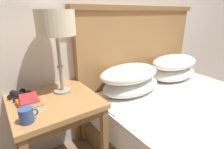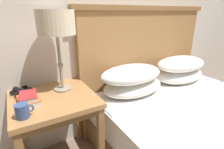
{
  "view_description": "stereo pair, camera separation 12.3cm",
  "coord_description": "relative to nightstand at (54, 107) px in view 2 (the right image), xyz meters",
  "views": [
    {
      "loc": [
        -0.84,
        -0.48,
        1.23
      ],
      "look_at": [
        -0.07,
        0.61,
        0.75
      ],
      "focal_mm": 28.0,
      "sensor_mm": 36.0,
      "label": 1
    },
    {
      "loc": [
        -0.73,
        -0.55,
        1.23
      ],
      "look_at": [
        -0.07,
        0.61,
        0.75
      ],
      "focal_mm": 28.0,
      "sensor_mm": 36.0,
      "label": 2
    }
  ],
  "objects": [
    {
      "name": "wall_back",
      "position": [
        0.54,
        0.31,
        0.74
      ],
      "size": [
        8.0,
        0.06,
        2.6
      ],
      "color": "silver",
      "rests_on": "ground_plane"
    },
    {
      "name": "nightstand",
      "position": [
        0.0,
        0.0,
        0.0
      ],
      "size": [
        0.58,
        0.58,
        0.65
      ],
      "color": "#AD7A47",
      "rests_on": "ground_plane"
    },
    {
      "name": "bed",
      "position": [
        1.04,
        -0.57,
        -0.25
      ],
      "size": [
        1.58,
        1.9,
        1.29
      ],
      "color": "brown",
      "rests_on": "ground_plane"
    },
    {
      "name": "table_lamp",
      "position": [
        0.1,
        0.08,
        0.58
      ],
      "size": [
        0.26,
        0.26,
        0.59
      ],
      "color": "gray",
      "rests_on": "nightstand"
    },
    {
      "name": "book_on_nightstand",
      "position": [
        -0.16,
        -0.02,
        0.1
      ],
      "size": [
        0.14,
        0.2,
        0.04
      ],
      "color": "silver",
      "rests_on": "nightstand"
    },
    {
      "name": "book_stacked_on_top",
      "position": [
        -0.16,
        -0.02,
        0.14
      ],
      "size": [
        0.12,
        0.17,
        0.03
      ],
      "color": "silver",
      "rests_on": "book_on_nightstand"
    },
    {
      "name": "binoculars_pair",
      "position": [
        -0.19,
        0.15,
        0.11
      ],
      "size": [
        0.16,
        0.16,
        0.05
      ],
      "color": "black",
      "rests_on": "nightstand"
    },
    {
      "name": "coffee_mug",
      "position": [
        -0.21,
        -0.19,
        0.13
      ],
      "size": [
        0.1,
        0.08,
        0.08
      ],
      "color": "#334C84",
      "rests_on": "nightstand"
    }
  ]
}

